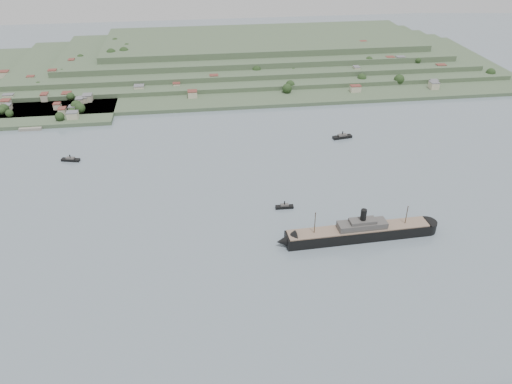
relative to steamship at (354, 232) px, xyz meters
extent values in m
plane|color=slate|center=(-64.34, 19.75, -5.13)|extent=(1400.00, 1400.00, 0.00)
cube|color=#3C5136|center=(-64.34, 379.75, -3.13)|extent=(760.00, 260.00, 4.00)
cube|color=#3C5136|center=(-44.34, 404.75, 1.37)|extent=(680.00, 220.00, 5.00)
cube|color=#3C5136|center=(-29.34, 419.75, 6.87)|extent=(600.00, 200.00, 6.00)
cube|color=#3C5136|center=(-14.34, 434.75, 13.37)|extent=(520.00, 180.00, 7.00)
cube|color=#3C5136|center=(0.66, 449.75, 20.87)|extent=(440.00, 160.00, 8.00)
cube|color=#3C5136|center=(-264.34, 269.75, -3.13)|extent=(150.00, 90.00, 4.00)
cube|color=gray|center=(-269.34, 227.75, -3.73)|extent=(22.00, 14.00, 2.80)
cube|color=black|center=(2.70, 0.11, -1.16)|extent=(102.44, 17.65, 7.93)
cone|color=black|center=(-48.25, -1.93, -1.16)|extent=(14.13, 14.13, 13.60)
cylinder|color=black|center=(53.65, 2.14, -1.16)|extent=(13.60, 13.60, 7.93)
cube|color=#7D6653|center=(2.70, 0.11, 3.15)|extent=(100.13, 16.43, 0.68)
cube|color=#494644|center=(4.96, 0.20, 5.64)|extent=(34.37, 11.55, 4.53)
cube|color=#494644|center=(4.96, 0.20, 8.70)|extent=(18.43, 8.65, 2.83)
cylinder|color=black|center=(4.96, 0.20, 13.00)|extent=(4.08, 4.08, 10.20)
cylinder|color=#3B2C1B|center=(-29.00, -1.16, 10.74)|extent=(0.57, 0.57, 18.13)
cylinder|color=#3B2C1B|center=(36.66, 1.46, 9.60)|extent=(0.57, 0.57, 15.86)
cube|color=black|center=(-40.76, 44.81, -4.03)|extent=(13.84, 4.01, 2.20)
cube|color=#494644|center=(-40.76, 44.81, -2.38)|extent=(6.26, 3.09, 1.65)
cylinder|color=black|center=(-40.76, 44.81, -0.54)|extent=(0.92, 0.92, 3.21)
cube|color=black|center=(-216.67, 147.65, -4.03)|extent=(17.05, 8.41, 2.19)
cube|color=#494644|center=(-216.67, 147.65, -2.39)|extent=(8.06, 5.33, 1.64)
cylinder|color=black|center=(-216.67, 147.65, -0.56)|extent=(0.91, 0.91, 3.19)
cube|color=black|center=(38.67, 161.95, -3.84)|extent=(19.91, 8.47, 2.57)
cube|color=#494644|center=(38.67, 161.95, -1.91)|extent=(9.27, 5.66, 1.93)
cylinder|color=black|center=(38.67, 161.95, 0.23)|extent=(1.07, 1.07, 3.75)
camera|label=1|loc=(-105.28, -269.25, 201.31)|focal=35.00mm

